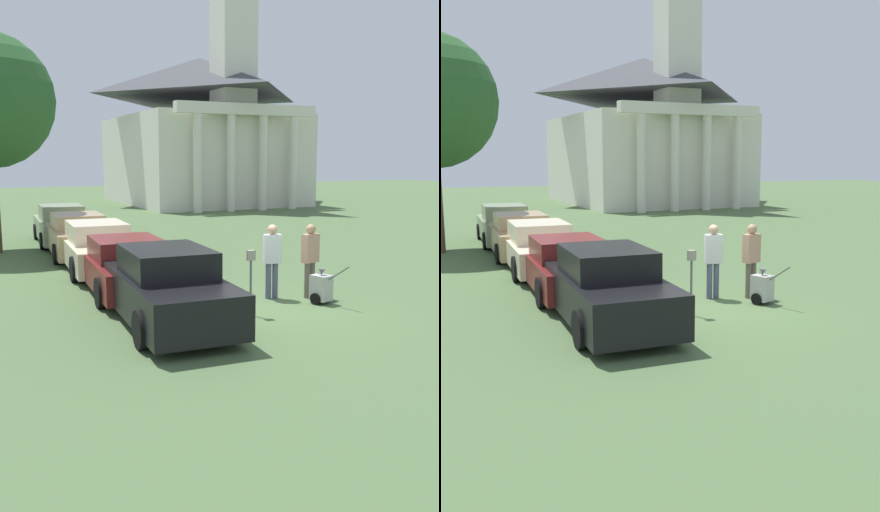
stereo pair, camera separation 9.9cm
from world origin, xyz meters
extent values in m
plane|color=#4C663D|center=(0.00, 0.00, 0.00)|extent=(120.00, 120.00, 0.00)
cube|color=black|center=(-2.21, -0.06, 0.62)|extent=(2.09, 5.10, 0.84)
cube|color=black|center=(-2.22, -0.26, 1.32)|extent=(1.72, 2.18, 0.56)
cylinder|color=black|center=(-3.02, 1.54, 0.36)|extent=(0.22, 0.73, 0.72)
cylinder|color=black|center=(-1.23, 1.45, 0.36)|extent=(0.22, 0.73, 0.72)
cylinder|color=black|center=(-3.18, -1.56, 0.36)|extent=(0.22, 0.73, 0.72)
cylinder|color=black|center=(-1.39, -1.65, 0.36)|extent=(0.22, 0.73, 0.72)
cube|color=maroon|center=(-2.21, 2.98, 0.55)|extent=(2.08, 4.75, 0.70)
cube|color=maroon|center=(-2.21, 2.80, 1.16)|extent=(1.72, 2.04, 0.52)
cylinder|color=black|center=(-3.03, 4.47, 0.36)|extent=(0.22, 0.72, 0.71)
cylinder|color=black|center=(-1.23, 4.38, 0.36)|extent=(0.22, 0.72, 0.71)
cylinder|color=black|center=(-3.18, 1.59, 0.36)|extent=(0.22, 0.72, 0.71)
cylinder|color=black|center=(-1.38, 1.49, 0.36)|extent=(0.22, 0.72, 0.71)
cube|color=beige|center=(-2.21, 6.18, 0.56)|extent=(2.09, 5.15, 0.72)
cube|color=beige|center=(-2.22, 5.98, 1.21)|extent=(1.72, 2.21, 0.58)
cylinder|color=black|center=(-3.02, 7.79, 0.36)|extent=(0.22, 0.73, 0.72)
cylinder|color=black|center=(-1.23, 7.70, 0.36)|extent=(0.22, 0.73, 0.72)
cylinder|color=black|center=(-3.18, 4.66, 0.36)|extent=(0.22, 0.73, 0.72)
cylinder|color=black|center=(-1.39, 4.57, 0.36)|extent=(0.22, 0.73, 0.72)
cube|color=tan|center=(-2.21, 9.14, 0.60)|extent=(2.11, 5.11, 0.82)
cube|color=tan|center=(-2.22, 8.94, 1.25)|extent=(1.74, 2.19, 0.48)
cylinder|color=black|center=(-3.04, 10.74, 0.34)|extent=(0.21, 0.68, 0.67)
cylinder|color=black|center=(-1.22, 10.65, 0.34)|extent=(0.21, 0.68, 0.67)
cylinder|color=black|center=(-3.19, 7.63, 0.34)|extent=(0.21, 0.68, 0.67)
cylinder|color=black|center=(-1.37, 7.54, 0.34)|extent=(0.21, 0.68, 0.67)
cube|color=gray|center=(-2.21, 12.38, 0.57)|extent=(2.05, 4.93, 0.78)
cube|color=gray|center=(-2.21, 12.19, 1.26)|extent=(1.69, 2.11, 0.59)
cylinder|color=black|center=(-3.01, 13.92, 0.33)|extent=(0.21, 0.66, 0.65)
cylinder|color=black|center=(-1.25, 13.83, 0.33)|extent=(0.21, 0.66, 0.65)
cylinder|color=black|center=(-3.16, 10.93, 0.33)|extent=(0.21, 0.66, 0.65)
cylinder|color=black|center=(-1.40, 10.84, 0.33)|extent=(0.21, 0.66, 0.65)
cylinder|color=slate|center=(-0.35, -0.43, 0.61)|extent=(0.05, 0.05, 1.23)
cube|color=gray|center=(-0.35, -0.43, 1.34)|extent=(0.18, 0.09, 0.22)
cylinder|color=#515670|center=(0.93, 0.70, 0.44)|extent=(0.14, 0.14, 0.88)
cylinder|color=#515670|center=(0.76, 0.74, 0.44)|extent=(0.14, 0.14, 0.88)
cube|color=silver|center=(0.84, 0.72, 1.23)|extent=(0.46, 0.32, 0.70)
sphere|color=tan|center=(0.84, 0.72, 1.70)|extent=(0.24, 0.24, 0.24)
cylinder|color=#665B4C|center=(1.83, 0.44, 0.44)|extent=(0.14, 0.14, 0.88)
cylinder|color=#665B4C|center=(1.66, 0.40, 0.44)|extent=(0.14, 0.14, 0.88)
cube|color=tan|center=(1.74, 0.42, 1.23)|extent=(0.46, 0.31, 0.70)
sphere|color=tan|center=(1.74, 0.42, 1.70)|extent=(0.24, 0.24, 0.24)
cube|color=#B2B2AD|center=(1.66, -0.19, 0.38)|extent=(0.47, 0.53, 0.60)
cone|color=#59595B|center=(1.66, -0.19, 0.76)|extent=(0.18, 0.18, 0.16)
cylinder|color=#4C4C4C|center=(1.80, -0.64, 0.78)|extent=(0.20, 0.57, 0.43)
cylinder|color=black|center=(1.46, -0.26, 0.14)|extent=(0.13, 0.28, 0.28)
cylinder|color=black|center=(1.86, -0.13, 0.14)|extent=(0.13, 0.28, 0.28)
cube|color=silver|center=(11.35, 29.90, 3.22)|extent=(11.63, 14.43, 6.45)
pyramid|color=#424247|center=(11.35, 29.90, 9.35)|extent=(11.86, 14.72, 2.90)
cylinder|color=silver|center=(7.86, 22.09, 3.06)|extent=(0.56, 0.56, 6.13)
cylinder|color=silver|center=(10.19, 22.09, 3.06)|extent=(0.56, 0.56, 6.13)
cylinder|color=silver|center=(12.51, 22.09, 3.06)|extent=(0.56, 0.56, 6.13)
cylinder|color=silver|center=(14.84, 22.09, 3.06)|extent=(0.56, 0.56, 6.13)
cube|color=silver|center=(11.35, 22.09, 6.48)|extent=(9.88, 0.70, 0.70)
cube|color=silver|center=(11.35, 24.19, 11.42)|extent=(2.40, 2.40, 9.94)
camera|label=1|loc=(-6.05, -11.09, 3.40)|focal=40.00mm
camera|label=2|loc=(-5.96, -11.13, 3.40)|focal=40.00mm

